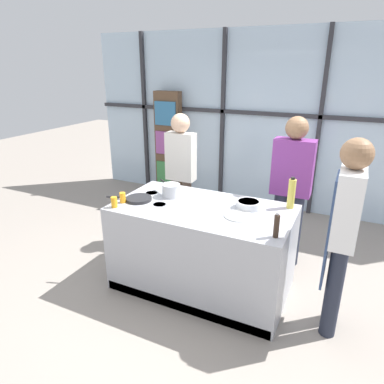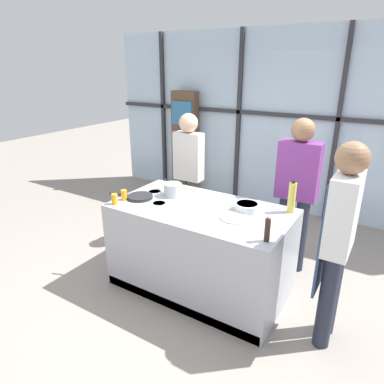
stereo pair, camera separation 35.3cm
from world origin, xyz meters
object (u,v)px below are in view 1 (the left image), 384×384
(saucepan, at_px, (171,190))
(mixing_bowl, at_px, (248,204))
(spectator_far_left, at_px, (181,169))
(juice_glass_near, at_px, (114,202))
(pepper_grinder, at_px, (276,226))
(chef, at_px, (343,228))
(oil_bottle, at_px, (291,193))
(white_plate, at_px, (238,216))
(frying_pan, at_px, (138,199))
(juice_glass_far, at_px, (123,198))
(spectator_center_left, at_px, (291,184))

(saucepan, height_order, mixing_bowl, saucepan)
(spectator_far_left, xyz_separation_m, juice_glass_near, (-0.09, -1.26, -0.02))
(mixing_bowl, relative_size, pepper_grinder, 1.11)
(chef, xyz_separation_m, juice_glass_near, (-2.09, -0.31, -0.03))
(chef, relative_size, mixing_bowl, 7.03)
(spectator_far_left, distance_m, oil_bottle, 1.58)
(chef, bearing_deg, white_plate, 89.42)
(chef, xyz_separation_m, spectator_far_left, (-2.00, 0.95, -0.01))
(saucepan, bearing_deg, oil_bottle, 10.92)
(white_plate, distance_m, oil_bottle, 0.60)
(frying_pan, height_order, pepper_grinder, pepper_grinder)
(chef, xyz_separation_m, frying_pan, (-1.98, -0.05, -0.06))
(chef, xyz_separation_m, juice_glass_far, (-2.09, -0.17, -0.03))
(white_plate, bearing_deg, mixing_bowl, 84.27)
(saucepan, xyz_separation_m, oil_bottle, (1.22, 0.24, 0.08))
(oil_bottle, distance_m, juice_glass_near, 1.75)
(mixing_bowl, bearing_deg, spectator_center_left, 68.43)
(spectator_far_left, relative_size, juice_glass_near, 15.81)
(spectator_far_left, height_order, spectator_center_left, spectator_center_left)
(spectator_far_left, xyz_separation_m, juice_glass_far, (-0.09, -1.12, -0.02))
(juice_glass_near, bearing_deg, juice_glass_far, 90.00)
(spectator_center_left, relative_size, oil_bottle, 5.49)
(oil_bottle, height_order, pepper_grinder, oil_bottle)
(spectator_far_left, relative_size, pepper_grinder, 7.60)
(spectator_center_left, height_order, frying_pan, spectator_center_left)
(frying_pan, height_order, juice_glass_near, juice_glass_near)
(chef, bearing_deg, oil_bottle, 49.28)
(chef, height_order, oil_bottle, chef)
(frying_pan, bearing_deg, juice_glass_far, -132.13)
(chef, xyz_separation_m, saucepan, (-1.73, 0.20, -0.01))
(pepper_grinder, height_order, juice_glass_far, pepper_grinder)
(saucepan, height_order, juice_glass_far, saucepan)
(frying_pan, distance_m, white_plate, 1.08)
(white_plate, height_order, juice_glass_near, juice_glass_near)
(spectator_far_left, xyz_separation_m, saucepan, (0.27, -0.75, -0.00))
(spectator_far_left, distance_m, pepper_grinder, 1.92)
(saucepan, distance_m, oil_bottle, 1.25)
(frying_pan, relative_size, saucepan, 1.47)
(saucepan, bearing_deg, juice_glass_near, -125.34)
(chef, distance_m, juice_glass_far, 2.10)
(saucepan, xyz_separation_m, mixing_bowl, (0.85, 0.04, -0.03))
(juice_glass_near, xyz_separation_m, juice_glass_far, (0.00, 0.14, 0.00))
(chef, distance_m, mixing_bowl, 0.91)
(frying_pan, bearing_deg, oil_bottle, 18.32)
(frying_pan, bearing_deg, white_plate, 3.38)
(spectator_far_left, distance_m, saucepan, 0.80)
(white_plate, height_order, pepper_grinder, pepper_grinder)
(spectator_center_left, distance_m, oil_bottle, 0.53)
(oil_bottle, relative_size, pepper_grinder, 1.43)
(frying_pan, xyz_separation_m, juice_glass_far, (-0.11, -0.12, 0.04))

